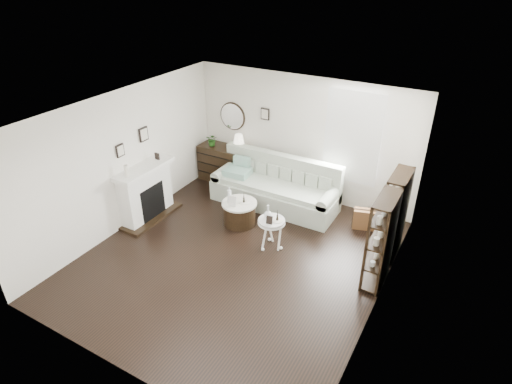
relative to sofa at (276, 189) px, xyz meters
The scene contains 18 objects.
room 1.71m from the sofa, 31.57° to the left, with size 5.50×5.50×5.50m.
fireplace 2.72m from the sofa, 138.90° to the right, with size 0.50×1.40×1.84m.
shelf_unit_far 2.69m from the sofa, 11.60° to the right, with size 0.30×0.80×1.60m.
shelf_unit_near 3.00m from the sofa, 28.87° to the right, with size 0.30×0.80×1.60m.
sofa is the anchor object (origin of this frame).
quilt 0.94m from the sofa, behind, with size 0.55×0.45×0.14m, color #268D62.
suitcase 2.06m from the sofa, ahead, with size 0.62×0.21×0.41m, color olive.
dresser 1.59m from the sofa, 165.93° to the left, with size 1.29×0.55×0.86m.
table_lamp 1.41m from the sofa, 161.64° to the left, with size 0.25×0.25×0.39m, color white, non-canonical shape.
potted_plant 2.00m from the sofa, 169.87° to the left, with size 0.26×0.23×0.29m, color #235618.
drum_table 1.11m from the sofa, 104.25° to the right, with size 0.70×0.70×0.49m.
pedestal_table 1.63m from the sofa, 65.81° to the right, with size 0.50×0.50×0.60m.
eiffel_drum 1.07m from the sofa, 100.74° to the right, with size 0.11×0.11×0.19m, color black, non-canonical shape.
bottle_drum 1.27m from the sofa, 111.29° to the right, with size 0.08×0.08×0.33m, color silver.
card_frame_drum 1.31m from the sofa, 104.43° to the right, with size 0.16×0.01×0.21m, color silver.
eiffel_ped 1.67m from the sofa, 62.19° to the right, with size 0.11×0.11×0.20m, color black, non-canonical shape.
flask_ped 1.61m from the sofa, 68.40° to the right, with size 0.14×0.14×0.27m, color silver, non-canonical shape.
card_frame_ped 1.78m from the sofa, 66.91° to the right, with size 0.12×0.01×0.15m, color black.
Camera 1 is at (3.34, -5.17, 4.80)m, focal length 30.00 mm.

